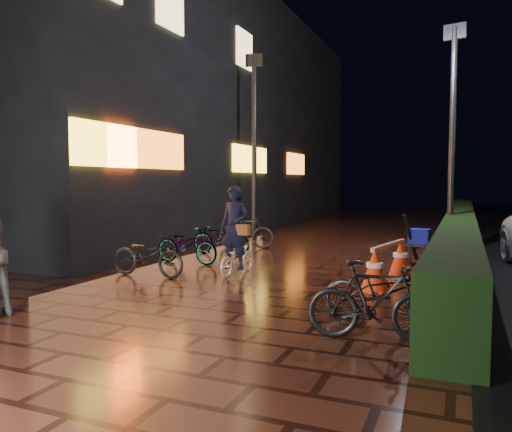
% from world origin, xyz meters
% --- Properties ---
extents(ground, '(80.00, 80.00, 0.00)m').
position_xyz_m(ground, '(0.00, 0.00, 0.00)').
color(ground, '#381911').
rests_on(ground, ground).
extents(hedge, '(0.70, 20.00, 1.00)m').
position_xyz_m(hedge, '(3.30, 8.00, 0.50)').
color(hedge, black).
rests_on(hedge, ground).
extents(storefront_block, '(12.09, 22.00, 9.00)m').
position_xyz_m(storefront_block, '(-9.50, 11.50, 4.50)').
color(storefront_block, black).
rests_on(storefront_block, ground).
extents(lamp_post_hedge, '(0.56, 0.21, 5.80)m').
position_xyz_m(lamp_post_hedge, '(3.06, 6.92, 3.19)').
color(lamp_post_hedge, black).
rests_on(lamp_post_hedge, ground).
extents(lamp_post_sf, '(0.56, 0.18, 5.84)m').
position_xyz_m(lamp_post_sf, '(-2.81, 7.82, 3.21)').
color(lamp_post_sf, black).
rests_on(lamp_post_sf, ground).
extents(cyclist, '(0.66, 1.27, 1.77)m').
position_xyz_m(cyclist, '(-0.76, 2.06, 0.66)').
color(cyclist, white).
rests_on(cyclist, ground).
extents(traffic_barrier, '(0.74, 1.84, 0.75)m').
position_xyz_m(traffic_barrier, '(2.16, 2.29, 0.37)').
color(traffic_barrier, '#F72C0D').
rests_on(traffic_barrier, ground).
extents(cart_assembly, '(0.69, 0.62, 1.13)m').
position_xyz_m(cart_assembly, '(2.47, 4.77, 0.58)').
color(cart_assembly, black).
rests_on(cart_assembly, ground).
extents(parked_bikes_storefront, '(1.84, 5.12, 0.94)m').
position_xyz_m(parked_bikes_storefront, '(-2.26, 3.45, 0.43)').
color(parked_bikes_storefront, black).
rests_on(parked_bikes_storefront, ground).
extents(parked_bikes_hedge, '(1.61, 1.40, 0.94)m').
position_xyz_m(parked_bikes_hedge, '(2.47, -0.64, 0.44)').
color(parked_bikes_hedge, black).
rests_on(parked_bikes_hedge, ground).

